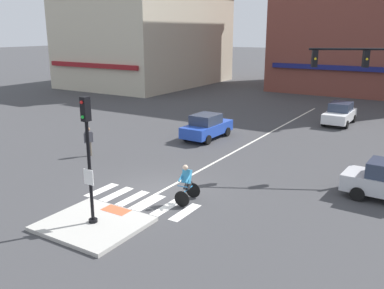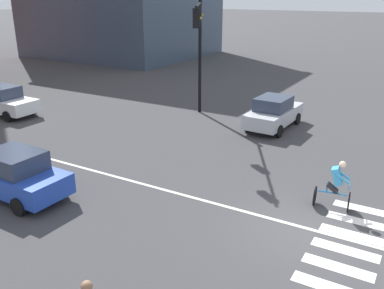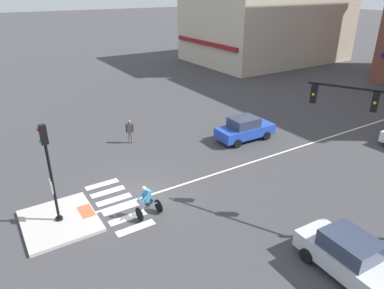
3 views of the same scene
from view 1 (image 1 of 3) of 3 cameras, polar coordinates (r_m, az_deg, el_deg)
ground_plane at (r=18.64m, az=-4.73°, el=-6.43°), size 300.00×300.00×0.00m
traffic_island at (r=15.89m, az=-13.34°, el=-10.52°), size 3.53×3.15×0.15m
tactile_pad_front at (r=16.65m, az=-10.36°, el=-8.81°), size 1.10×0.60×0.01m
signal_pole at (r=14.89m, az=-14.04°, el=-0.61°), size 0.44×0.38×4.60m
crosswalk_stripe_a at (r=19.15m, az=-12.25°, el=-6.11°), size 0.44×1.80×0.01m
crosswalk_stripe_b at (r=18.58m, az=-10.26°, el=-6.68°), size 0.44×1.80×0.01m
crosswalk_stripe_c at (r=18.03m, az=-8.13°, el=-7.29°), size 0.44×1.80×0.01m
crosswalk_stripe_d at (r=17.51m, az=-5.87°, el=-7.91°), size 0.44×1.80×0.01m
crosswalk_stripe_e at (r=17.03m, az=-3.47°, el=-8.57°), size 0.44×1.80×0.01m
crosswalk_stripe_f at (r=16.57m, az=-0.93°, el=-9.24°), size 0.44×1.80×0.01m
lane_centre_line at (r=26.86m, az=8.24°, el=0.33°), size 0.14×28.00×0.01m
building_far_block at (r=56.16m, az=-6.03°, el=14.33°), size 14.91×20.94×11.87m
car_white_eastbound_distant at (r=33.49m, az=19.57°, el=4.01°), size 1.86×4.11×1.64m
car_blue_westbound_far at (r=27.31m, az=2.03°, el=2.48°), size 1.91×4.13×1.64m
cyclist at (r=17.13m, az=-0.71°, el=-5.25°), size 0.78×1.16×1.68m
pedestrian_at_curb_left at (r=24.13m, az=-13.96°, el=0.71°), size 0.33×0.52×1.67m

